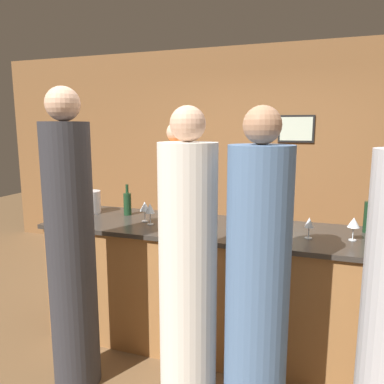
# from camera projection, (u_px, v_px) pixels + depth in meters

# --- Properties ---
(ground_plane) EXTENTS (14.00, 14.00, 0.00)m
(ground_plane) POSITION_uv_depth(u_px,v_px,m) (217.00, 342.00, 3.12)
(ground_plane) COLOR brown
(back_wall) EXTENTS (8.00, 0.08, 2.80)m
(back_wall) POSITION_uv_depth(u_px,v_px,m) (262.00, 156.00, 4.91)
(back_wall) COLOR brown
(back_wall) RESTS_ON ground_plane
(bar_counter) EXTENTS (2.82, 0.81, 0.99)m
(bar_counter) POSITION_uv_depth(u_px,v_px,m) (218.00, 286.00, 3.03)
(bar_counter) COLOR #996638
(bar_counter) RESTS_ON ground_plane
(bartender) EXTENTS (0.35, 0.35, 1.83)m
(bartender) POSITION_uv_depth(u_px,v_px,m) (178.00, 217.00, 3.88)
(bartender) COLOR orange
(bartender) RESTS_ON ground_plane
(guest_0) EXTENTS (0.32, 0.32, 2.02)m
(guest_0) POSITION_uv_depth(u_px,v_px,m) (71.00, 251.00, 2.49)
(guest_0) COLOR #2D2D33
(guest_0) RESTS_ON ground_plane
(guest_2) EXTENTS (0.34, 0.34, 1.89)m
(guest_2) POSITION_uv_depth(u_px,v_px,m) (188.00, 280.00, 2.21)
(guest_2) COLOR silver
(guest_2) RESTS_ON ground_plane
(guest_3) EXTENTS (0.35, 0.35, 1.88)m
(guest_3) POSITION_uv_depth(u_px,v_px,m) (257.00, 291.00, 2.07)
(guest_3) COLOR #4C6B93
(guest_3) RESTS_ON ground_plane
(wine_bottle_0) EXTENTS (0.08, 0.08, 0.31)m
(wine_bottle_0) POSITION_uv_depth(u_px,v_px,m) (369.00, 216.00, 2.78)
(wine_bottle_0) COLOR black
(wine_bottle_0) RESTS_ON bar_counter
(wine_bottle_1) EXTENTS (0.07, 0.07, 0.30)m
(wine_bottle_1) POSITION_uv_depth(u_px,v_px,m) (236.00, 225.00, 2.55)
(wine_bottle_1) COLOR black
(wine_bottle_1) RESTS_ON bar_counter
(wine_bottle_2) EXTENTS (0.07, 0.07, 0.28)m
(wine_bottle_2) POSITION_uv_depth(u_px,v_px,m) (127.00, 203.00, 3.34)
(wine_bottle_2) COLOR #19381E
(wine_bottle_2) RESTS_ON bar_counter
(ice_bucket) EXTENTS (0.19, 0.19, 0.20)m
(ice_bucket) POSITION_uv_depth(u_px,v_px,m) (90.00, 202.00, 3.42)
(ice_bucket) COLOR silver
(ice_bucket) RESTS_ON bar_counter
(wine_glass_0) EXTENTS (0.07, 0.07, 0.15)m
(wine_glass_0) POSITION_uv_depth(u_px,v_px,m) (56.00, 211.00, 3.01)
(wine_glass_0) COLOR silver
(wine_glass_0) RESTS_ON bar_counter
(wine_glass_1) EXTENTS (0.07, 0.07, 0.18)m
(wine_glass_1) POSITION_uv_depth(u_px,v_px,m) (76.00, 202.00, 3.23)
(wine_glass_1) COLOR silver
(wine_glass_1) RESTS_ON bar_counter
(wine_glass_2) EXTENTS (0.08, 0.08, 0.16)m
(wine_glass_2) POSITION_uv_depth(u_px,v_px,m) (354.00, 223.00, 2.58)
(wine_glass_2) COLOR silver
(wine_glass_2) RESTS_ON bar_counter
(wine_glass_3) EXTENTS (0.08, 0.08, 0.17)m
(wine_glass_3) POSITION_uv_depth(u_px,v_px,m) (145.00, 207.00, 3.10)
(wine_glass_3) COLOR silver
(wine_glass_3) RESTS_ON bar_counter
(wine_glass_5) EXTENTS (0.08, 0.08, 0.17)m
(wine_glass_5) POSITION_uv_depth(u_px,v_px,m) (150.00, 209.00, 3.01)
(wine_glass_5) COLOR silver
(wine_glass_5) RESTS_ON bar_counter
(wine_glass_6) EXTENTS (0.07, 0.07, 0.15)m
(wine_glass_6) POSITION_uv_depth(u_px,v_px,m) (309.00, 223.00, 2.63)
(wine_glass_6) COLOR silver
(wine_glass_6) RESTS_ON bar_counter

